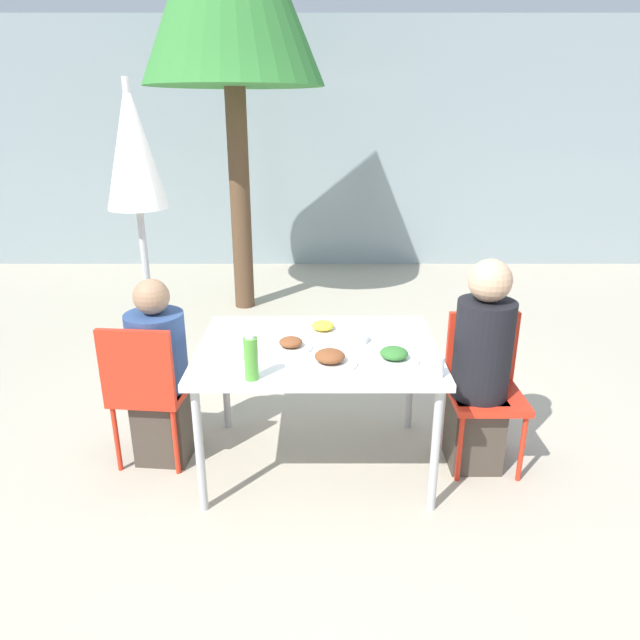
{
  "coord_description": "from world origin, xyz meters",
  "views": [
    {
      "loc": [
        0.01,
        -2.84,
        1.94
      ],
      "look_at": [
        0.0,
        0.0,
        0.89
      ],
      "focal_mm": 32.0,
      "sensor_mm": 36.0,
      "label": 1
    }
  ],
  "objects_px": {
    "drinking_cup": "(439,367)",
    "chair_right": "(486,378)",
    "chair_left": "(149,384)",
    "person_right": "(483,371)",
    "person_left": "(163,377)",
    "closed_umbrella": "(138,166)",
    "salad_bowl": "(356,338)",
    "bottle": "(254,358)"
  },
  "relations": [
    {
      "from": "person_right",
      "to": "drinking_cup",
      "type": "distance_m",
      "value": 0.54
    },
    {
      "from": "drinking_cup",
      "to": "chair_right",
      "type": "bearing_deg",
      "value": 50.66
    },
    {
      "from": "person_left",
      "to": "chair_right",
      "type": "relative_size",
      "value": 1.26
    },
    {
      "from": "chair_left",
      "to": "person_left",
      "type": "distance_m",
      "value": 0.09
    },
    {
      "from": "chair_right",
      "to": "drinking_cup",
      "type": "xyz_separation_m",
      "value": [
        -0.38,
        -0.46,
        0.28
      ]
    },
    {
      "from": "chair_left",
      "to": "chair_right",
      "type": "distance_m",
      "value": 1.9
    },
    {
      "from": "chair_right",
      "to": "drinking_cup",
      "type": "relative_size",
      "value": 8.26
    },
    {
      "from": "chair_left",
      "to": "closed_umbrella",
      "type": "height_order",
      "value": "closed_umbrella"
    },
    {
      "from": "person_right",
      "to": "closed_umbrella",
      "type": "relative_size",
      "value": 0.58
    },
    {
      "from": "bottle",
      "to": "salad_bowl",
      "type": "relative_size",
      "value": 1.46
    },
    {
      "from": "person_left",
      "to": "salad_bowl",
      "type": "relative_size",
      "value": 7.04
    },
    {
      "from": "closed_umbrella",
      "to": "salad_bowl",
      "type": "distance_m",
      "value": 1.68
    },
    {
      "from": "chair_left",
      "to": "person_left",
      "type": "height_order",
      "value": "person_left"
    },
    {
      "from": "chair_right",
      "to": "person_right",
      "type": "height_order",
      "value": "person_right"
    },
    {
      "from": "drinking_cup",
      "to": "person_left",
      "type": "bearing_deg",
      "value": 162.65
    },
    {
      "from": "chair_right",
      "to": "drinking_cup",
      "type": "bearing_deg",
      "value": 50.45
    },
    {
      "from": "person_right",
      "to": "bottle",
      "type": "distance_m",
      "value": 1.3
    },
    {
      "from": "bottle",
      "to": "salad_bowl",
      "type": "bearing_deg",
      "value": 42.21
    },
    {
      "from": "chair_left",
      "to": "salad_bowl",
      "type": "distance_m",
      "value": 1.18
    },
    {
      "from": "person_left",
      "to": "chair_right",
      "type": "xyz_separation_m",
      "value": [
        1.84,
        0.0,
        -0.0
      ]
    },
    {
      "from": "closed_umbrella",
      "to": "drinking_cup",
      "type": "relative_size",
      "value": 20.16
    },
    {
      "from": "person_right",
      "to": "drinking_cup",
      "type": "relative_size",
      "value": 11.62
    },
    {
      "from": "person_right",
      "to": "drinking_cup",
      "type": "xyz_separation_m",
      "value": [
        -0.33,
        -0.38,
        0.2
      ]
    },
    {
      "from": "person_left",
      "to": "salad_bowl",
      "type": "distance_m",
      "value": 1.12
    },
    {
      "from": "closed_umbrella",
      "to": "drinking_cup",
      "type": "distance_m",
      "value": 2.15
    },
    {
      "from": "chair_left",
      "to": "salad_bowl",
      "type": "xyz_separation_m",
      "value": [
        1.15,
        0.05,
        0.26
      ]
    },
    {
      "from": "person_left",
      "to": "person_right",
      "type": "relative_size",
      "value": 0.89
    },
    {
      "from": "person_left",
      "to": "bottle",
      "type": "relative_size",
      "value": 4.81
    },
    {
      "from": "closed_umbrella",
      "to": "chair_right",
      "type": "bearing_deg",
      "value": -16.51
    },
    {
      "from": "drinking_cup",
      "to": "person_right",
      "type": "bearing_deg",
      "value": 49.23
    },
    {
      "from": "chair_left",
      "to": "bottle",
      "type": "relative_size",
      "value": 3.83
    },
    {
      "from": "chair_right",
      "to": "closed_umbrella",
      "type": "distance_m",
      "value": 2.41
    },
    {
      "from": "bottle",
      "to": "drinking_cup",
      "type": "relative_size",
      "value": 2.16
    },
    {
      "from": "salad_bowl",
      "to": "chair_left",
      "type": "bearing_deg",
      "value": -177.38
    },
    {
      "from": "chair_left",
      "to": "person_right",
      "type": "xyz_separation_m",
      "value": [
        1.85,
        -0.0,
        0.08
      ]
    },
    {
      "from": "person_right",
      "to": "person_left",
      "type": "bearing_deg",
      "value": -2.72
    },
    {
      "from": "person_left",
      "to": "salad_bowl",
      "type": "bearing_deg",
      "value": 4.03
    },
    {
      "from": "person_left",
      "to": "salad_bowl",
      "type": "height_order",
      "value": "person_left"
    },
    {
      "from": "person_left",
      "to": "person_right",
      "type": "distance_m",
      "value": 1.8
    },
    {
      "from": "chair_left",
      "to": "chair_right",
      "type": "bearing_deg",
      "value": 7.54
    },
    {
      "from": "closed_umbrella",
      "to": "bottle",
      "type": "xyz_separation_m",
      "value": [
        0.79,
        -1.09,
        -0.77
      ]
    },
    {
      "from": "chair_left",
      "to": "person_right",
      "type": "bearing_deg",
      "value": 5.12
    }
  ]
}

